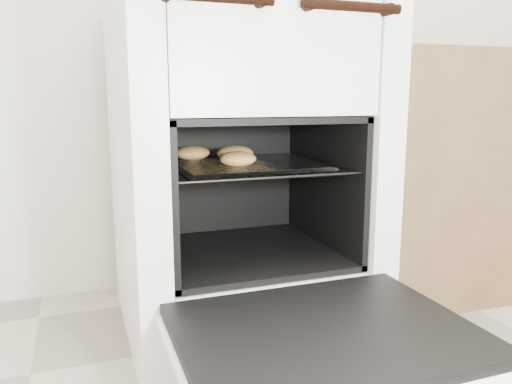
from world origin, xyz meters
The scene contains 6 objects.
stove centered at (-0.09, 1.14, 0.49)m, with size 0.65×0.73×1.00m.
oven_door centered at (-0.09, 0.59, 0.22)m, with size 0.59×0.46×0.04m.
oven_rack centered at (-0.09, 1.06, 0.49)m, with size 0.48×0.46×0.01m.
foil_sheet centered at (-0.09, 1.04, 0.50)m, with size 0.37×0.33×0.01m, color white.
baked_rolls centered at (-0.15, 1.09, 0.52)m, with size 0.23×0.28×0.04m.
counter centered at (0.76, 1.23, 0.41)m, with size 0.82×0.55×0.82m, color brown.
Camera 1 is at (-0.52, -0.21, 0.68)m, focal length 35.00 mm.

